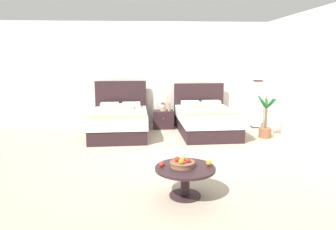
{
  "coord_description": "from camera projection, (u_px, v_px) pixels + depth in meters",
  "views": [
    {
      "loc": [
        -0.34,
        -5.84,
        1.91
      ],
      "look_at": [
        0.04,
        0.53,
        0.72
      ],
      "focal_mm": 33.51,
      "sensor_mm": 36.0,
      "label": 1
    }
  ],
  "objects": [
    {
      "name": "coffee_table",
      "position": [
        185.0,
        175.0,
        4.3
      ],
      "size": [
        0.83,
        0.83,
        0.42
      ],
      "color": "#2D1C1F",
      "rests_on": "ground"
    },
    {
      "name": "floor_lamp_corner",
      "position": [
        257.0,
        104.0,
        8.49
      ],
      "size": [
        0.24,
        0.24,
        1.29
      ],
      "color": "black",
      "rests_on": "ground"
    },
    {
      "name": "nightstand",
      "position": [
        163.0,
        119.0,
        8.49
      ],
      "size": [
        0.56,
        0.45,
        0.48
      ],
      "color": "#2D1C1F",
      "rests_on": "ground"
    },
    {
      "name": "fruit_bowl",
      "position": [
        182.0,
        163.0,
        4.3
      ],
      "size": [
        0.35,
        0.35,
        0.14
      ],
      "color": "brown",
      "rests_on": "coffee_table"
    },
    {
      "name": "potted_palm",
      "position": [
        265.0,
        126.0,
        7.48
      ],
      "size": [
        0.46,
        0.47,
        1.03
      ],
      "color": "brown",
      "rests_on": "ground"
    },
    {
      "name": "loose_apple",
      "position": [
        162.0,
        164.0,
        4.29
      ],
      "size": [
        0.07,
        0.07,
        0.07
      ],
      "color": "red",
      "rests_on": "coffee_table"
    },
    {
      "name": "wall_side_right",
      "position": [
        314.0,
        81.0,
        6.41
      ],
      "size": [
        0.12,
        5.33,
        2.86
      ],
      "primitive_type": "cube",
      "color": "white",
      "rests_on": "ground"
    },
    {
      "name": "wall_back",
      "position": [
        161.0,
        74.0,
        8.84
      ],
      "size": [
        9.66,
        0.12,
        2.86
      ],
      "primitive_type": "cube",
      "color": "white",
      "rests_on": "ground"
    },
    {
      "name": "bed_near_corner",
      "position": [
        206.0,
        120.0,
        7.91
      ],
      "size": [
        1.45,
        2.12,
        1.19
      ],
      "color": "#2D1C1F",
      "rests_on": "ground"
    },
    {
      "name": "ground_plane",
      "position": [
        168.0,
        157.0,
        6.1
      ],
      "size": [
        9.66,
        9.73,
        0.02
      ],
      "primitive_type": "cube",
      "color": "#AF9F8A"
    },
    {
      "name": "table_lamp",
      "position": [
        163.0,
        101.0,
        8.42
      ],
      "size": [
        0.28,
        0.28,
        0.42
      ],
      "color": "beige",
      "rests_on": "nightstand"
    },
    {
      "name": "bed_near_window",
      "position": [
        120.0,
        122.0,
        7.79
      ],
      "size": [
        1.45,
        2.15,
        1.26
      ],
      "color": "#2D1C1F",
      "rests_on": "ground"
    },
    {
      "name": "vase",
      "position": [
        169.0,
        107.0,
        8.4
      ],
      "size": [
        0.09,
        0.09,
        0.2
      ],
      "color": "#948161",
      "rests_on": "nightstand"
    },
    {
      "name": "loose_orange",
      "position": [
        209.0,
        163.0,
        4.33
      ],
      "size": [
        0.08,
        0.08,
        0.08
      ],
      "color": "orange",
      "rests_on": "coffee_table"
    }
  ]
}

